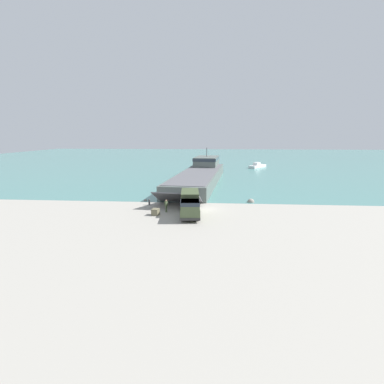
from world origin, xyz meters
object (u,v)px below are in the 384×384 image
Objects in this scene: military_truck at (190,204)px; mooring_bollard at (149,202)px; landing_craft at (201,174)px; soldier_on_ramp at (166,205)px; cargo_crate at (155,212)px; moored_boat_a at (257,166)px.

mooring_bollard is (-6.69, 5.45, -1.09)m from military_truck.
landing_craft is 28.36m from soldier_on_ramp.
military_truck reaches higher than soldier_on_ramp.
military_truck is (0.02, -29.48, -0.18)m from landing_craft.
landing_craft is at bearing 74.48° from mooring_bollard.
soldier_on_ramp reaches higher than cargo_crate.
soldier_on_ramp is 62.70m from moored_boat_a.
cargo_crate is at bearing -74.07° from moored_boat_a.
mooring_bollard is (-6.67, -24.03, -1.27)m from landing_craft.
cargo_crate is (-4.57, -29.74, -1.34)m from landing_craft.
soldier_on_ramp is 2.06m from cargo_crate.
moored_boat_a is at bearing 159.34° from military_truck.
landing_craft is 29.48m from military_truck.
mooring_bollard is (-23.67, -55.17, -0.09)m from moored_boat_a.
landing_craft is 24.97m from mooring_bollard.
military_truck is at bearing -70.21° from moored_boat_a.
landing_craft reaches higher than moored_boat_a.
mooring_bollard is at bearing -134.17° from military_truck.
landing_craft is at bearing -83.18° from moored_boat_a.
landing_craft reaches higher than military_truck.
soldier_on_ramp is 5.29m from mooring_bollard.
mooring_bollard is at bearing 155.47° from soldier_on_ramp.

